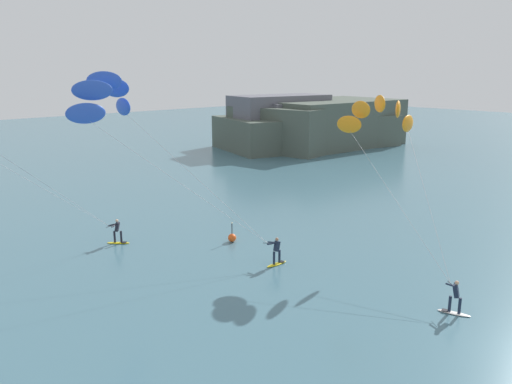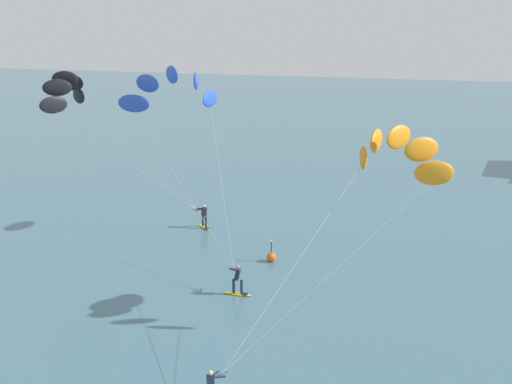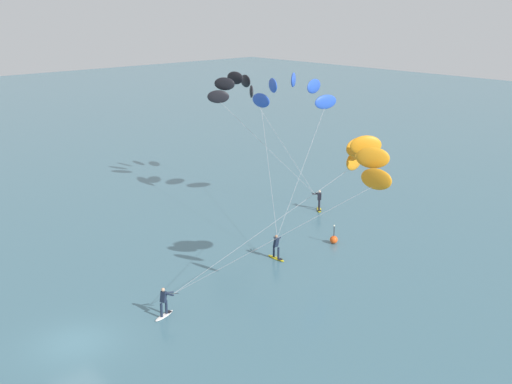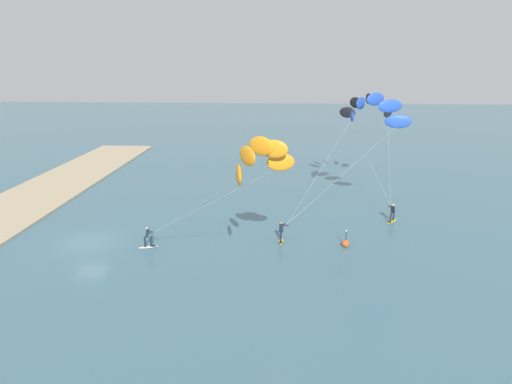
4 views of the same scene
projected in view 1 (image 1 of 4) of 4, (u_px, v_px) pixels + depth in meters
The scene contains 4 objects.
kitesurfer_nearshore at pixel (111, 101), 29.80m from camera, with size 10.12×10.69×11.17m.
kitesurfer_mid_water at pixel (382, 120), 32.58m from camera, with size 9.04×11.70×9.69m.
marker_buoy at pixel (232, 238), 34.55m from camera, with size 0.56×0.56×1.38m.
distant_headland at pixel (309, 125), 76.78m from camera, with size 27.79×18.80×7.58m.
Camera 1 is at (-21.48, -5.25, 11.32)m, focal length 36.27 mm.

